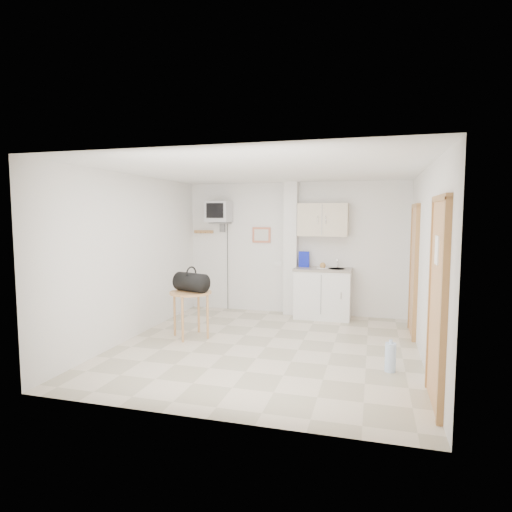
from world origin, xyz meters
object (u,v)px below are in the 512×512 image
(duffel_bag, at_px, (191,282))
(water_bottle, at_px, (390,357))
(round_table, at_px, (191,298))
(crt_television, at_px, (219,212))

(duffel_bag, height_order, water_bottle, duffel_bag)
(round_table, relative_size, duffel_bag, 1.21)
(round_table, xyz_separation_m, duffel_bag, (0.01, 0.02, 0.24))
(crt_television, bearing_deg, water_bottle, -39.06)
(water_bottle, bearing_deg, round_table, 166.37)
(round_table, height_order, duffel_bag, duffel_bag)
(duffel_bag, bearing_deg, crt_television, 115.79)
(duffel_bag, distance_m, water_bottle, 3.09)
(crt_television, distance_m, duffel_bag, 2.12)
(water_bottle, bearing_deg, duffel_bag, 166.01)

